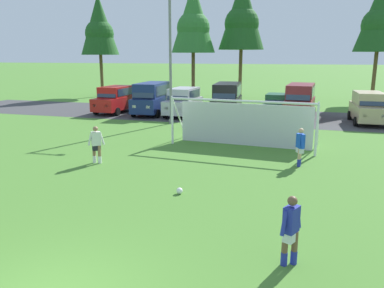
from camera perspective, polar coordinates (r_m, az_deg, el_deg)
ground_plane at (r=21.20m, az=3.81°, el=0.49°), size 400.00×400.00×0.00m
parking_lot_strip at (r=30.09m, az=7.64°, el=4.16°), size 52.00×8.40×0.01m
soccer_ball at (r=13.12m, az=-1.88°, el=-7.01°), size 0.22×0.22×0.22m
soccer_goal at (r=19.85m, az=7.70°, el=3.33°), size 7.54×2.50×2.57m
player_striker_near at (r=17.11m, az=-14.12°, el=-0.11°), size 0.66×0.49×1.64m
player_midfield_center at (r=16.81m, az=15.87°, el=-0.46°), size 0.39×0.73×1.64m
player_defender_far at (r=8.94m, az=14.54°, el=-12.47°), size 0.47×0.66×1.64m
parked_car_slot_far_left at (r=32.19m, az=-11.42°, el=6.59°), size 2.21×4.64×2.16m
parked_car_slot_left at (r=30.77m, az=-6.02°, el=6.91°), size 2.38×4.89×2.52m
parked_car_slot_center_left at (r=29.92m, az=-1.29°, el=6.37°), size 2.22×4.64×2.16m
parked_car_slot_center at (r=30.17m, az=5.28°, el=6.81°), size 2.47×4.94×2.52m
parked_car_slot_center_right at (r=30.54m, az=12.63°, el=5.74°), size 2.19×4.28×1.72m
parked_car_slot_right at (r=30.12m, az=15.87°, el=6.36°), size 2.46×4.93×2.52m
parked_car_slot_far_right at (r=29.20m, az=24.87°, el=4.99°), size 2.26×4.66×2.16m
tree_left_edge at (r=45.83m, az=-13.73°, el=16.69°), size 4.24×4.24×11.30m
tree_mid_left at (r=40.10m, az=0.19°, el=18.09°), size 4.42×4.42×11.79m
tree_center_back at (r=41.42m, az=7.49°, el=18.57°), size 4.71×4.71×12.56m
tree_mid_right at (r=42.02m, az=26.37°, el=16.74°), size 4.49×4.49×11.97m
street_lamp at (r=26.22m, az=-2.91°, el=12.45°), size 2.00×0.32×8.37m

